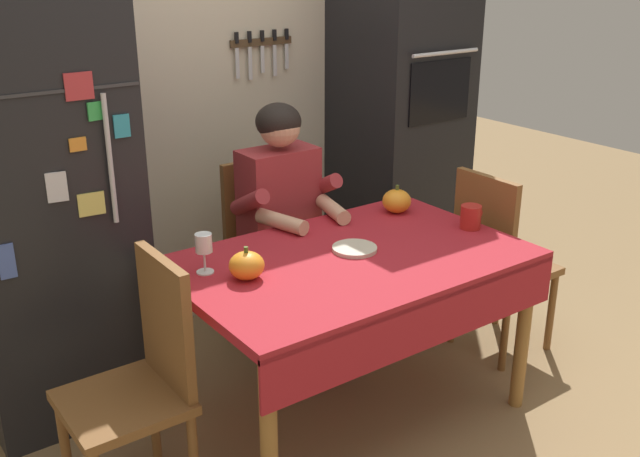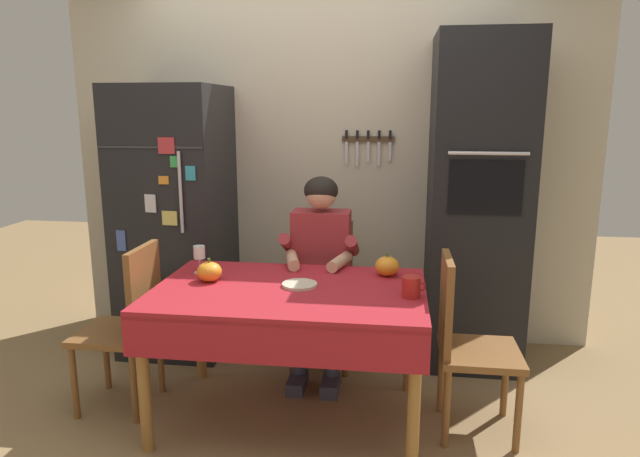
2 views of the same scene
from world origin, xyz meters
name	(u,v)px [view 1 (image 1 of 2)]	position (x,y,z in m)	size (l,w,h in m)	color
ground_plane	(362,423)	(0.00, 0.00, 0.00)	(10.00, 10.00, 0.00)	#93754C
back_wall_assembly	(208,74)	(0.05, 1.35, 1.30)	(3.70, 0.13, 2.60)	beige
refrigerator	(40,207)	(-0.95, 0.96, 0.90)	(0.68, 0.71, 1.80)	black
wall_oven	(400,110)	(1.05, 1.00, 1.05)	(0.60, 0.64, 2.10)	black
dining_table	(353,277)	(0.00, 0.08, 0.66)	(1.40, 0.90, 0.74)	#9E6B33
chair_behind_person	(267,245)	(0.08, 0.87, 0.51)	(0.40, 0.40, 0.93)	brown
seated_person	(287,213)	(0.08, 0.68, 0.74)	(0.47, 0.55, 1.25)	#38384C
chair_left_side	(143,375)	(-0.90, 0.11, 0.51)	(0.40, 0.40, 0.93)	brown
chair_right_side	(496,256)	(0.90, 0.11, 0.51)	(0.40, 0.40, 0.93)	brown
coffee_mug	(471,217)	(0.62, 0.04, 0.79)	(0.12, 0.09, 0.10)	#B2231E
wine_glass	(204,246)	(-0.55, 0.29, 0.85)	(0.07, 0.07, 0.16)	white
pumpkin_large	(397,201)	(0.50, 0.39, 0.79)	(0.13, 0.13, 0.13)	orange
pumpkin_medium	(247,265)	(-0.45, 0.15, 0.79)	(0.13, 0.13, 0.13)	orange
serving_tray	(355,249)	(0.05, 0.13, 0.75)	(0.18, 0.18, 0.02)	beige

